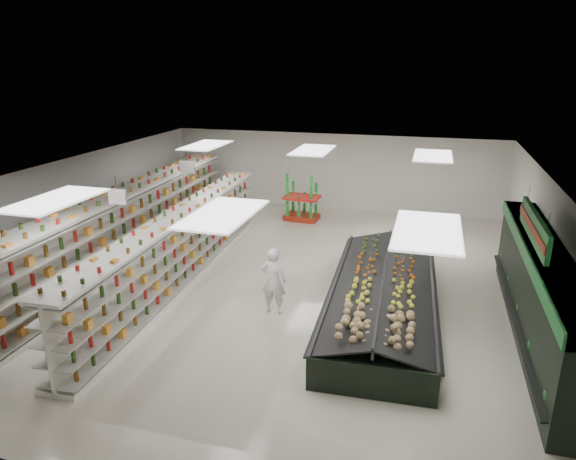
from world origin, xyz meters
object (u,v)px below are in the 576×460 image
(gondola_left, at_px, (121,234))
(shopper_main, at_px, (274,281))
(soda_endcap, at_px, (302,199))
(gondola_center, at_px, (180,250))
(produce_island, at_px, (383,295))
(shopper_background, at_px, (233,203))

(gondola_left, bearing_deg, shopper_main, -18.36)
(shopper_main, bearing_deg, soda_endcap, -78.59)
(gondola_center, height_order, soda_endcap, gondola_center)
(gondola_left, distance_m, soda_endcap, 7.50)
(gondola_left, distance_m, produce_island, 8.10)
(gondola_center, xyz_separation_m, shopper_background, (-0.40, 5.13, 0.01))
(soda_endcap, relative_size, shopper_main, 1.01)
(gondola_center, relative_size, soda_endcap, 6.61)
(produce_island, relative_size, shopper_background, 3.92)
(gondola_left, xyz_separation_m, gondola_center, (2.16, -0.40, -0.16))
(produce_island, relative_size, soda_endcap, 4.18)
(gondola_center, bearing_deg, shopper_main, -23.72)
(gondola_left, height_order, shopper_main, gondola_left)
(gondola_center, height_order, produce_island, gondola_center)
(gondola_center, xyz_separation_m, soda_endcap, (1.93, 6.68, -0.07))
(gondola_left, relative_size, shopper_background, 7.25)
(soda_endcap, xyz_separation_m, shopper_main, (1.28, -7.93, 0.02))
(shopper_background, bearing_deg, gondola_center, 177.88)
(shopper_main, bearing_deg, shopper_background, -58.25)
(gondola_center, distance_m, shopper_background, 5.15)
(produce_island, bearing_deg, soda_endcap, 118.54)
(shopper_main, distance_m, shopper_background, 7.33)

